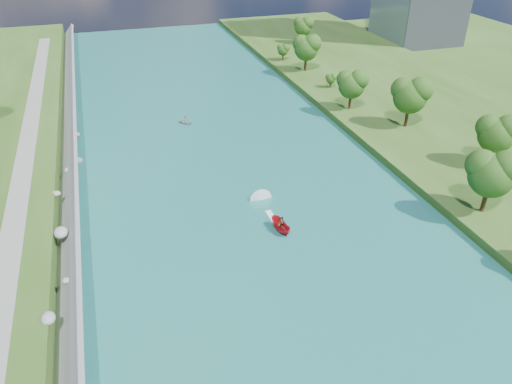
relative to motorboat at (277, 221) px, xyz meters
name	(u,v)px	position (x,y,z in m)	size (l,w,h in m)	color
ground	(277,262)	(-2.89, -7.99, -0.81)	(260.00, 260.00, 0.00)	#2D5119
river_water	(236,189)	(-2.89, 12.01, -0.76)	(55.00, 240.00, 0.10)	#195E5F
berm_east	(486,145)	(46.61, 12.01, -0.06)	(44.00, 240.00, 1.50)	#2D5119
riprap_bank	(68,210)	(-28.76, 10.82, 1.02)	(4.68, 236.00, 4.34)	slate
riverside_path	(17,203)	(-35.39, 12.01, 2.74)	(3.00, 200.00, 0.10)	gray
trees_east	(409,108)	(33.96, 20.16, 5.88)	(18.17, 140.71, 11.86)	#134913
motorboat	(277,221)	(0.00, 0.00, 0.00)	(3.60, 19.05, 2.03)	#B70E19
raft	(186,122)	(-5.47, 41.39, -0.34)	(3.71, 3.80, 1.60)	#989AA0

